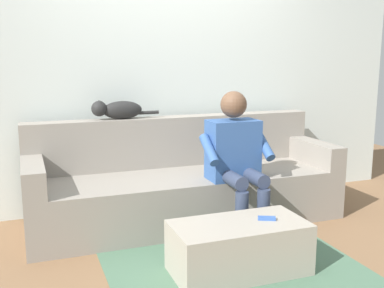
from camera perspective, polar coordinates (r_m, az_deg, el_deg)
ground_plane at (r=3.46m, az=3.26°, el=-13.10°), size 8.00×8.00×0.00m
back_wall at (r=4.35m, az=-3.23°, el=8.55°), size 4.88×0.06×2.46m
couch at (r=4.02m, az=-0.95°, el=-5.10°), size 2.62×0.83×0.87m
coffee_table at (r=3.12m, az=5.77°, el=-12.53°), size 0.88×0.45×0.34m
person_solo_seated at (r=3.67m, az=5.45°, el=-1.29°), size 0.55×0.53×1.13m
cat_on_backrest at (r=4.01m, az=-9.21°, el=4.19°), size 0.58×0.13×0.17m
remote_blue at (r=3.13m, az=9.16°, el=-8.99°), size 0.12×0.08×0.02m
floor_rug at (r=3.28m, az=4.82°, el=-14.46°), size 1.67×1.41×0.01m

